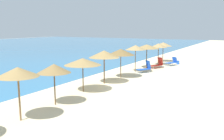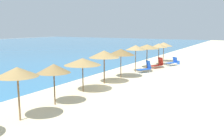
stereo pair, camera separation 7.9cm
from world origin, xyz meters
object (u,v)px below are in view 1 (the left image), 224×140
beach_umbrella_7 (136,48)px  beach_umbrella_9 (159,45)px  beach_umbrella_2 (18,72)px  beach_umbrella_8 (147,47)px  beach_umbrella_5 (104,54)px  beach_umbrella_10 (163,44)px  beach_umbrella_3 (54,68)px  lounge_chair_0 (157,64)px  cooler_box (178,62)px  beach_umbrella_6 (121,52)px  beach_umbrella_4 (83,62)px  lounge_chair_2 (172,62)px  lounge_chair_1 (145,68)px

beach_umbrella_7 → beach_umbrella_9: (5.89, -0.46, -0.13)m
beach_umbrella_2 → beach_umbrella_8: 18.21m
beach_umbrella_5 → beach_umbrella_2: bearing=-176.1°
beach_umbrella_2 → beach_umbrella_7: size_ratio=0.97×
beach_umbrella_7 → beach_umbrella_8: beach_umbrella_7 is taller
beach_umbrella_8 → beach_umbrella_10: 6.28m
beach_umbrella_3 → lounge_chair_0: 16.29m
beach_umbrella_8 → cooler_box: 5.95m
beach_umbrella_6 → lounge_chair_0: size_ratio=1.47×
beach_umbrella_6 → beach_umbrella_10: bearing=0.0°
beach_umbrella_2 → beach_umbrella_4: (6.16, 0.59, -0.26)m
beach_umbrella_5 → cooler_box: 14.40m
beach_umbrella_9 → lounge_chair_0: bearing=-163.6°
lounge_chair_2 → lounge_chair_0: bearing=96.4°
beach_umbrella_3 → lounge_chair_0: size_ratio=1.37×
beach_umbrella_3 → beach_umbrella_5: bearing=3.4°
beach_umbrella_2 → beach_umbrella_10: 24.49m
beach_umbrella_3 → lounge_chair_1: 12.94m
cooler_box → beach_umbrella_7: bearing=162.9°
beach_umbrella_3 → lounge_chair_2: bearing=-5.4°
lounge_chair_2 → beach_umbrella_6: bearing=104.5°
beach_umbrella_6 → beach_umbrella_8: beach_umbrella_8 is taller
beach_umbrella_6 → beach_umbrella_10: size_ratio=1.02×
beach_umbrella_5 → lounge_chair_1: bearing=-9.1°
beach_umbrella_10 → beach_umbrella_6: bearing=-180.0°
beach_umbrella_5 → beach_umbrella_6: beach_umbrella_5 is taller
beach_umbrella_6 → beach_umbrella_7: bearing=0.6°
beach_umbrella_9 → beach_umbrella_10: 3.23m
beach_umbrella_4 → cooler_box: 17.35m
cooler_box → lounge_chair_1: bearing=169.3°
beach_umbrella_6 → lounge_chair_2: (9.58, -2.05, -1.91)m
beach_umbrella_4 → lounge_chair_0: bearing=-5.0°
beach_umbrella_4 → beach_umbrella_8: beach_umbrella_8 is taller
beach_umbrella_5 → beach_umbrella_6: 2.81m
beach_umbrella_7 → beach_umbrella_9: bearing=-4.5°
beach_umbrella_3 → lounge_chair_2: (18.77, -1.76, -1.73)m
beach_umbrella_2 → lounge_chair_1: size_ratio=1.70×
beach_umbrella_10 → lounge_chair_1: bearing=-173.9°
beach_umbrella_4 → beach_umbrella_9: (15.12, -0.46, 0.22)m
beach_umbrella_5 → beach_umbrella_8: size_ratio=1.01×
beach_umbrella_8 → beach_umbrella_5: bearing=178.8°
beach_umbrella_4 → beach_umbrella_7: bearing=-0.0°
beach_umbrella_2 → beach_umbrella_5: (9.21, 0.63, -0.01)m
cooler_box → lounge_chair_0: bearing=163.1°
beach_umbrella_7 → lounge_chair_1: (0.25, -0.98, -2.04)m
beach_umbrella_5 → lounge_chair_2: (12.39, -2.14, -1.97)m
lounge_chair_0 → cooler_box: (4.21, -1.28, -0.25)m
beach_umbrella_10 → cooler_box: beach_umbrella_10 is taller
beach_umbrella_8 → lounge_chair_1: (-2.56, -0.84, -1.96)m
lounge_chair_0 → beach_umbrella_9: bearing=-51.3°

